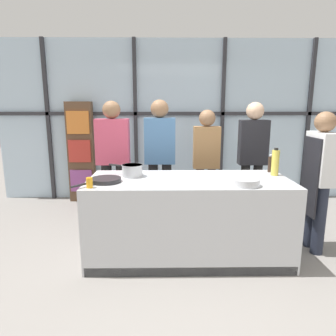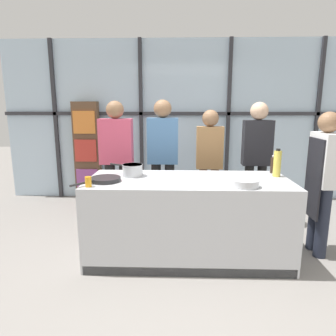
# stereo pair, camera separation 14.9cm
# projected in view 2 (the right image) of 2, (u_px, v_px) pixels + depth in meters

# --- Properties ---
(ground_plane) EXTENTS (18.00, 18.00, 0.00)m
(ground_plane) POSITION_uv_depth(u_px,v_px,m) (187.00, 255.00, 3.42)
(ground_plane) COLOR gray
(back_window_wall) EXTENTS (6.40, 0.10, 2.80)m
(back_window_wall) POSITION_uv_depth(u_px,v_px,m) (184.00, 121.00, 5.33)
(back_window_wall) COLOR silver
(back_window_wall) RESTS_ON ground_plane
(bookshelf) EXTENTS (0.45, 0.19, 1.75)m
(bookshelf) POSITION_uv_depth(u_px,v_px,m) (87.00, 152.00, 5.31)
(bookshelf) COLOR brown
(bookshelf) RESTS_ON ground_plane
(demo_island) EXTENTS (2.18, 0.89, 0.90)m
(demo_island) POSITION_uv_depth(u_px,v_px,m) (188.00, 218.00, 3.33)
(demo_island) COLOR silver
(demo_island) RESTS_ON ground_plane
(chef) EXTENTS (0.23, 0.43, 1.62)m
(chef) POSITION_uv_depth(u_px,v_px,m) (323.00, 176.00, 3.31)
(chef) COLOR #232838
(chef) RESTS_ON ground_plane
(spectator_far_left) EXTENTS (0.46, 0.24, 1.74)m
(spectator_far_left) POSITION_uv_depth(u_px,v_px,m) (117.00, 155.00, 4.22)
(spectator_far_left) COLOR black
(spectator_far_left) RESTS_ON ground_plane
(spectator_center_left) EXTENTS (0.43, 0.25, 1.76)m
(spectator_center_left) POSITION_uv_depth(u_px,v_px,m) (163.00, 154.00, 4.19)
(spectator_center_left) COLOR black
(spectator_center_left) RESTS_ON ground_plane
(spectator_center_right) EXTENTS (0.37, 0.23, 1.62)m
(spectator_center_right) POSITION_uv_depth(u_px,v_px,m) (209.00, 159.00, 4.19)
(spectator_center_right) COLOR #47382D
(spectator_center_right) RESTS_ON ground_plane
(spectator_far_right) EXTENTS (0.40, 0.24, 1.73)m
(spectator_far_right) POSITION_uv_depth(u_px,v_px,m) (257.00, 155.00, 4.16)
(spectator_far_right) COLOR black
(spectator_far_right) RESTS_ON ground_plane
(frying_pan) EXTENTS (0.43, 0.48, 0.04)m
(frying_pan) POSITION_uv_depth(u_px,v_px,m) (105.00, 179.00, 3.13)
(frying_pan) COLOR #232326
(frying_pan) RESTS_ON demo_island
(saucepan) EXTENTS (0.40, 0.27, 0.13)m
(saucepan) POSITION_uv_depth(u_px,v_px,m) (132.00, 170.00, 3.36)
(saucepan) COLOR silver
(saucepan) RESTS_ON demo_island
(white_plate) EXTENTS (0.28, 0.28, 0.01)m
(white_plate) POSITION_uv_depth(u_px,v_px,m) (239.00, 180.00, 3.16)
(white_plate) COLOR white
(white_plate) RESTS_ON demo_island
(mixing_bowl) EXTENTS (0.28, 0.28, 0.07)m
(mixing_bowl) POSITION_uv_depth(u_px,v_px,m) (245.00, 183.00, 2.93)
(mixing_bowl) COLOR silver
(mixing_bowl) RESTS_ON demo_island
(oil_bottle) EXTENTS (0.08, 0.08, 0.31)m
(oil_bottle) POSITION_uv_depth(u_px,v_px,m) (277.00, 163.00, 3.32)
(oil_bottle) COLOR #E0CC4C
(oil_bottle) RESTS_ON demo_island
(pepper_grinder) EXTENTS (0.06, 0.06, 0.22)m
(pepper_grinder) POSITION_uv_depth(u_px,v_px,m) (273.00, 165.00, 3.51)
(pepper_grinder) COLOR #332319
(pepper_grinder) RESTS_ON demo_island
(juice_glass_near) EXTENTS (0.06, 0.06, 0.10)m
(juice_glass_near) POSITION_uv_depth(u_px,v_px,m) (88.00, 182.00, 2.92)
(juice_glass_near) COLOR orange
(juice_glass_near) RESTS_ON demo_island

